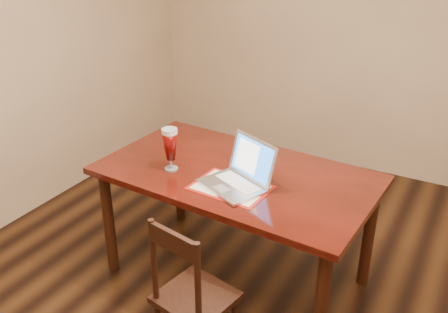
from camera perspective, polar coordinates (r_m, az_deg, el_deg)
The scene contains 3 objects.
room_shell at distance 2.15m, azimuth 5.03°, elevation 14.07°, with size 4.51×5.01×2.71m.
dining_table at distance 3.09m, azimuth 1.26°, elevation -3.20°, with size 1.72×1.04×1.05m.
dining_chair at distance 2.70m, azimuth -3.70°, elevation -15.65°, with size 0.43×0.41×0.87m.
Camera 1 is at (0.87, -1.92, 2.19)m, focal length 40.00 mm.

